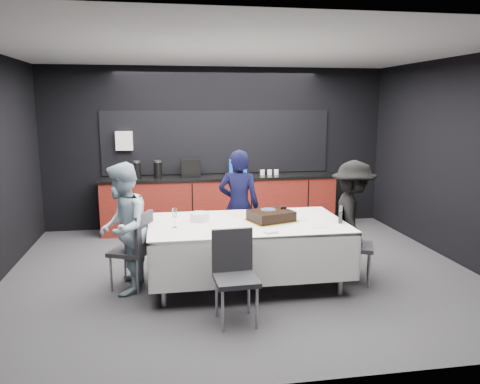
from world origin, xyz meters
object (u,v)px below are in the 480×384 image
Objects in this scene: chair_left at (136,245)px; person_left at (123,228)px; plate_stack at (200,217)px; chair_right at (349,239)px; person_center at (239,206)px; person_right at (353,218)px; champagne_flute at (175,214)px; cake_assembly at (271,216)px; party_table at (247,233)px; chair_near at (234,269)px.

chair_left is 0.27m from person_left.
plate_stack is at bearing 101.85° from person_left.
chair_right is at bearing -4.27° from chair_left.
chair_left is 1.61m from person_center.
chair_left is 1.00× the size of chair_right.
person_left reaches higher than person_right.
chair_right is at bearing 0.05° from champagne_flute.
cake_assembly is 1.63m from chair_left.
person_right reaches higher than plate_stack.
chair_right reaches higher than plate_stack.
person_center is (0.60, 0.76, -0.05)m from plate_stack.
chair_left is at bearing 176.63° from party_table.
champagne_flute is 0.14× the size of person_center.
chair_near is 1.87m from person_center.
plate_stack is at bearing 169.24° from cake_assembly.
person_right reaches higher than chair_right.
person_right is (1.68, 1.03, 0.20)m from chair_near.
person_right is at bearing 6.88° from cake_assembly.
person_left reaches higher than plate_stack.
party_table is 1.39m from person_right.
person_center is (1.36, 0.83, 0.24)m from chair_left.
chair_left is 0.63× the size of person_right.
chair_right is (1.80, -0.26, -0.30)m from plate_stack.
cake_assembly is 2.79× the size of champagne_flute.
champagne_flute reaches higher than cake_assembly.
person_center is at bearing 48.33° from champagne_flute.
party_table is at bearing 177.01° from cake_assembly.
champagne_flute reaches higher than chair_right.
cake_assembly is 0.42× the size of person_right.
plate_stack is 0.41m from champagne_flute.
chair_near is (-0.58, -0.90, -0.31)m from cake_assembly.
person_right reaches higher than chair_near.
person_left is at bearing 179.13° from party_table.
champagne_flute is 0.63m from person_left.
person_center is at bearing 31.33° from chair_left.
chair_left is 2.56m from chair_right.
chair_left is 0.59× the size of person_center.
chair_left is at bearing 47.80° from person_center.
person_left is at bearing 166.90° from champagne_flute.
person_left is at bearing -158.56° from chair_left.
cake_assembly is 1.16m from champagne_flute.
chair_near is 0.61× the size of person_left.
person_center is 1.03× the size of person_left.
person_center is 1.06× the size of person_right.
chair_right is 0.61× the size of person_left.
plate_stack is at bearing 103.74° from chair_near.
chair_right is at bearing -5.88° from cake_assembly.
chair_left is at bearing 175.73° from chair_right.
cake_assembly is at bearing -2.99° from party_table.
cake_assembly is 0.41× the size of person_left.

